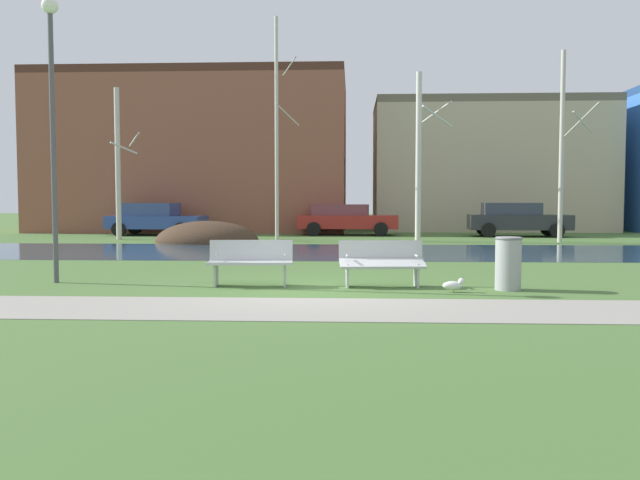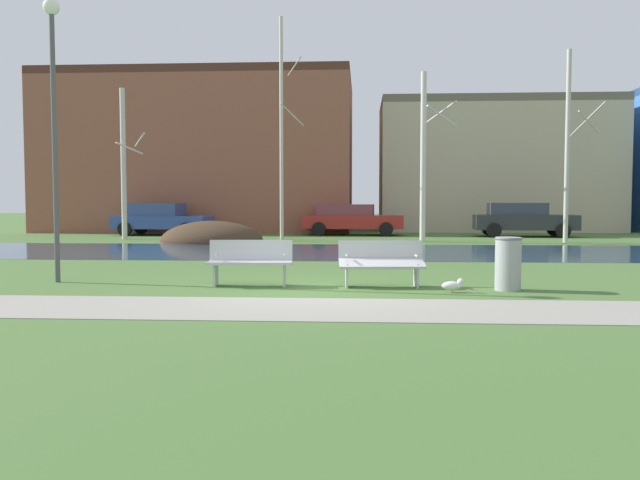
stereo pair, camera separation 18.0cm
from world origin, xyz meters
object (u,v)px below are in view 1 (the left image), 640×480
(parked_hatch_third_dark, at_px, (517,219))
(bench_right, at_px, (382,262))
(streetlamp, at_px, (52,95))
(parked_sedan_second_red, at_px, (346,219))
(trash_bin, at_px, (508,263))
(parked_van_nearest_blue, at_px, (155,218))
(bench_left, at_px, (251,261))
(seagull, at_px, (454,285))

(parked_hatch_third_dark, bearing_deg, bench_right, -111.17)
(bench_right, height_order, streetlamp, streetlamp)
(streetlamp, bearing_deg, parked_sedan_second_red, 72.99)
(trash_bin, relative_size, parked_van_nearest_blue, 0.22)
(bench_right, height_order, parked_sedan_second_red, parked_sedan_second_red)
(parked_van_nearest_blue, relative_size, parked_sedan_second_red, 0.95)
(bench_left, relative_size, parked_hatch_third_dark, 0.36)
(streetlamp, xyz_separation_m, parked_sedan_second_red, (5.58, 18.25, -2.93))
(bench_right, height_order, trash_bin, trash_bin)
(parked_hatch_third_dark, bearing_deg, parked_sedan_second_red, 173.53)
(trash_bin, bearing_deg, seagull, -161.56)
(seagull, xyz_separation_m, streetlamp, (-7.68, 0.99, 3.56))
(streetlamp, relative_size, parked_hatch_third_dark, 1.23)
(bench_right, relative_size, parked_van_nearest_blue, 0.36)
(bench_right, relative_size, parked_hatch_third_dark, 0.36)
(streetlamp, distance_m, parked_van_nearest_blue, 18.14)
(bench_left, bearing_deg, streetlamp, 175.61)
(bench_left, height_order, bench_right, same)
(trash_bin, relative_size, parked_hatch_third_dark, 0.21)
(bench_right, relative_size, seagull, 3.91)
(parked_sedan_second_red, relative_size, parked_hatch_third_dark, 1.05)
(parked_hatch_third_dark, bearing_deg, parked_van_nearest_blue, 179.27)
(bench_left, distance_m, bench_right, 2.50)
(parked_van_nearest_blue, bearing_deg, trash_bin, -56.53)
(parked_van_nearest_blue, xyz_separation_m, parked_hatch_third_dark, (16.63, -0.21, 0.01))
(trash_bin, height_order, parked_sedan_second_red, parked_sedan_second_red)
(streetlamp, bearing_deg, seagull, -7.37)
(bench_right, bearing_deg, parked_hatch_third_dark, 68.83)
(streetlamp, height_order, parked_hatch_third_dark, streetlamp)
(seagull, xyz_separation_m, parked_hatch_third_dark, (5.60, 18.37, 0.67))
(parked_van_nearest_blue, distance_m, parked_sedan_second_red, 8.96)
(bench_right, xyz_separation_m, parked_sedan_second_red, (-0.85, 18.56, 0.30))
(bench_right, xyz_separation_m, parked_van_nearest_blue, (-9.78, 17.89, 0.32))
(bench_left, relative_size, parked_sedan_second_red, 0.34)
(streetlamp, bearing_deg, bench_left, -4.39)
(bench_right, relative_size, parked_sedan_second_red, 0.34)
(parked_hatch_third_dark, bearing_deg, bench_left, -117.86)
(parked_hatch_third_dark, bearing_deg, trash_bin, -104.22)
(bench_right, height_order, parked_hatch_third_dark, parked_hatch_third_dark)
(parked_van_nearest_blue, bearing_deg, bench_left, -67.85)
(bench_left, height_order, trash_bin, trash_bin)
(trash_bin, height_order, seagull, trash_bin)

